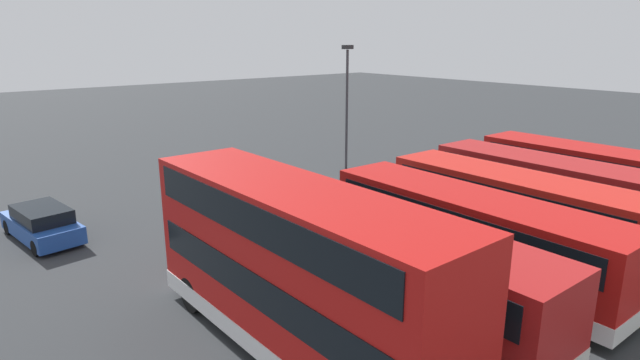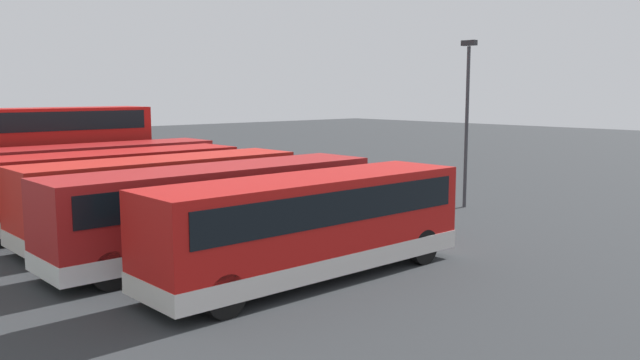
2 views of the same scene
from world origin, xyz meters
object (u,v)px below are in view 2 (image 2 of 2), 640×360
bus_double_decker_sixth (42,152)px  lamp_post_tall (467,110)px  bus_single_deck_near_end (310,223)px  bus_single_deck_fourth (107,186)px  bus_single_deck_fifth (84,175)px  bus_single_deck_second (218,208)px  bus_single_deck_third (162,195)px  car_hatchback_silver (229,163)px

bus_double_decker_sixth → lamp_post_tall: bearing=-135.4°
bus_single_deck_near_end → bus_single_deck_fourth: bearing=5.8°
bus_single_deck_near_end → bus_single_deck_fifth: (14.87, 0.48, 0.00)m
bus_single_deck_fourth → bus_double_decker_sixth: 7.40m
bus_single_deck_second → bus_single_deck_third: same height
bus_single_deck_fourth → bus_single_deck_fifth: size_ratio=0.90×
bus_single_deck_second → car_hatchback_silver: bus_single_deck_second is taller
bus_single_deck_second → bus_single_deck_fifth: size_ratio=0.94×
bus_single_deck_second → car_hatchback_silver: size_ratio=2.41×
bus_single_deck_fourth → bus_double_decker_sixth: (7.35, -0.07, 0.82)m
bus_single_deck_third → bus_double_decker_sixth: size_ratio=1.00×
bus_single_deck_near_end → bus_single_deck_fifth: size_ratio=0.85×
bus_single_deck_fifth → car_hatchback_silver: bus_single_deck_fifth is taller
bus_single_deck_second → bus_single_deck_fourth: (7.14, 0.56, -0.00)m
bus_single_deck_fifth → bus_double_decker_sixth: (3.51, 0.56, 0.82)m
bus_single_deck_second → bus_double_decker_sixth: bus_double_decker_sixth is taller
bus_single_deck_third → bus_single_deck_fourth: (3.58, 0.49, 0.00)m
bus_single_deck_second → lamp_post_tall: size_ratio=1.48×
bus_single_deck_third → bus_single_deck_fourth: bearing=7.8°
bus_single_deck_second → bus_single_deck_fourth: size_ratio=1.04×
bus_single_deck_fourth → bus_single_deck_near_end: bearing=-174.2°
bus_double_decker_sixth → car_hatchback_silver: bearing=-75.4°
bus_single_deck_fifth → bus_double_decker_sixth: bus_double_decker_sixth is taller
bus_single_deck_near_end → lamp_post_tall: lamp_post_tall is taller
bus_single_deck_near_end → bus_single_deck_third: 7.48m
bus_double_decker_sixth → bus_single_deck_fifth: bearing=-170.9°
bus_single_deck_third → bus_double_decker_sixth: (10.93, 0.42, 0.83)m
lamp_post_tall → bus_single_deck_fourth: bearing=63.9°
bus_single_deck_near_end → bus_single_deck_fifth: same height
car_hatchback_silver → bus_single_deck_second: bearing=145.1°
bus_single_deck_fifth → car_hatchback_silver: bearing=-60.9°
bus_single_deck_near_end → car_hatchback_silver: size_ratio=2.19×
bus_single_deck_near_end → bus_double_decker_sixth: (18.38, 1.04, 0.83)m
bus_double_decker_sixth → lamp_post_tall: 20.18m
car_hatchback_silver → bus_single_deck_fifth: bearing=119.1°
bus_single_deck_fifth → bus_double_decker_sixth: bearing=9.1°
bus_single_deck_near_end → bus_single_deck_second: bearing=8.2°
bus_single_deck_second → bus_single_deck_fourth: bearing=4.4°
car_hatchback_silver → lamp_post_tall: (-17.69, -1.14, 3.78)m
car_hatchback_silver → lamp_post_tall: size_ratio=0.61×
bus_single_deck_third → bus_single_deck_fourth: 3.61m
bus_single_deck_near_end → lamp_post_tall: (4.08, -13.05, 2.86)m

